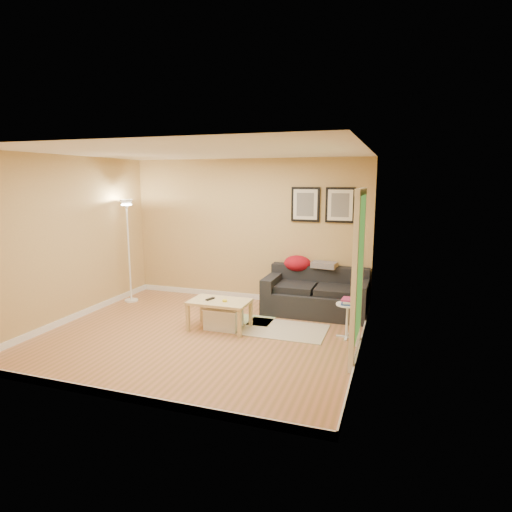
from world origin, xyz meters
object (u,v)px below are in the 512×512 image
(coffee_table, at_px, (220,315))
(side_table, at_px, (347,321))
(book_stack, at_px, (349,301))
(floor_lamp, at_px, (129,254))
(storage_bin, at_px, (224,318))
(sofa, at_px, (316,292))

(coffee_table, relative_size, side_table, 1.78)
(side_table, distance_m, book_stack, 0.29)
(side_table, bearing_deg, floor_lamp, 171.25)
(side_table, xyz_separation_m, floor_lamp, (-4.02, 0.62, 0.64))
(storage_bin, xyz_separation_m, book_stack, (1.83, 0.20, 0.38))
(coffee_table, bearing_deg, storage_bin, 70.95)
(coffee_table, relative_size, storage_bin, 1.67)
(storage_bin, bearing_deg, side_table, 6.13)
(storage_bin, distance_m, side_table, 1.83)
(side_table, distance_m, floor_lamp, 4.12)
(coffee_table, xyz_separation_m, side_table, (1.86, 0.24, 0.03))
(coffee_table, height_order, floor_lamp, floor_lamp)
(coffee_table, bearing_deg, floor_lamp, 179.48)
(book_stack, bearing_deg, sofa, 143.19)
(sofa, relative_size, coffee_table, 1.91)
(sofa, height_order, side_table, sofa)
(storage_bin, relative_size, floor_lamp, 0.28)
(coffee_table, distance_m, storage_bin, 0.09)
(book_stack, distance_m, floor_lamp, 4.09)
(storage_bin, xyz_separation_m, side_table, (1.82, 0.20, 0.09))
(sofa, relative_size, side_table, 3.39)
(storage_bin, distance_m, book_stack, 1.88)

